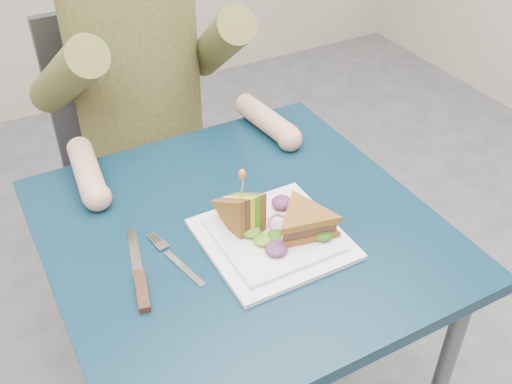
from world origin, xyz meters
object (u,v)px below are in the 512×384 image
table (242,255)px  sandwich_upright (243,213)px  knife (141,283)px  diner (134,38)px  sandwich_flat (305,222)px  plate (273,237)px  chair (137,143)px  fork (176,260)px

table → sandwich_upright: bearing=-106.8°
table → knife: size_ratio=3.41×
diner → sandwich_flat: diner is taller
table → plate: 0.12m
table → chair: 0.69m
fork → table: bearing=11.5°
table → knife: bearing=-166.0°
plate → diner: bearing=93.1°
table → sandwich_flat: bearing=-46.4°
table → diner: 0.63m
chair → plate: size_ratio=3.58×
sandwich_flat → knife: (-0.32, 0.04, -0.04)m
sandwich_flat → knife: bearing=173.7°
plate → knife: (-0.27, 0.01, -0.00)m
sandwich_flat → knife: 0.33m
chair → sandwich_upright: bearing=-90.6°
knife → diner: bearing=69.7°
plate → knife: size_ratio=1.18×
sandwich_upright → sandwich_flat: bearing=-36.0°
plate → sandwich_upright: bearing=132.7°
chair → sandwich_upright: chair is taller
table → plate: (0.03, -0.07, 0.09)m
diner → fork: bearing=-104.3°
sandwich_flat → sandwich_upright: bearing=144.0°
chair → fork: bearing=-102.1°
fork → knife: 0.08m
table → sandwich_upright: sandwich_upright is taller
sandwich_flat → chair: bearing=96.6°
table → sandwich_upright: 0.14m
sandwich_upright → fork: size_ratio=0.72×
diner → chair: bearing=90.0°
sandwich_upright → fork: 0.15m
sandwich_flat → knife: sandwich_flat is taller
plate → sandwich_upright: size_ratio=2.01×
knife → sandwich_upright: bearing=8.7°
fork → chair: bearing=77.9°
diner → plate: bearing=-86.9°
diner → knife: diner is taller
table → sandwich_upright: size_ratio=5.80×
table → knife: 0.25m
plate → sandwich_flat: 0.07m
diner → plate: size_ratio=2.87×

